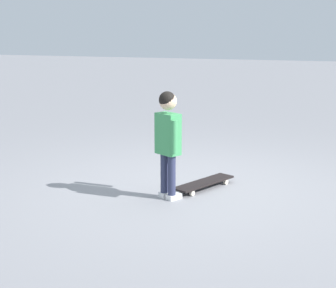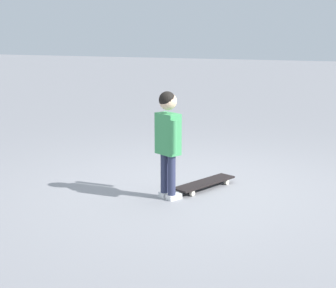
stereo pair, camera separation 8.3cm
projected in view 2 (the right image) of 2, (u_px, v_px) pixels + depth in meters
ground_plane at (195, 189)px, 5.38m from camera, size 50.00×50.00×0.00m
child_person at (168, 133)px, 4.93m from camera, size 0.28×0.34×1.06m
skateboard at (205, 183)px, 5.37m from camera, size 0.47×0.80×0.07m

